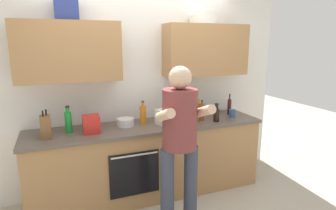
# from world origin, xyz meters

# --- Properties ---
(ground_plane) EXTENTS (12.00, 12.00, 0.00)m
(ground_plane) POSITION_xyz_m (0.00, 0.00, 0.00)
(ground_plane) COLOR #B2A893
(back_wall_unit) EXTENTS (4.00, 0.39, 2.50)m
(back_wall_unit) POSITION_xyz_m (-0.00, 0.28, 1.49)
(back_wall_unit) COLOR silver
(back_wall_unit) RESTS_ON ground
(counter) EXTENTS (2.84, 0.67, 0.90)m
(counter) POSITION_xyz_m (-0.00, -0.00, 0.45)
(counter) COLOR #A37547
(counter) RESTS_ON ground
(person_standing) EXTENTS (0.49, 0.45, 1.66)m
(person_standing) POSITION_xyz_m (0.08, -0.73, 0.98)
(person_standing) COLOR #383D4C
(person_standing) RESTS_ON ground
(bottle_soy) EXTENTS (0.08, 0.08, 0.23)m
(bottle_soy) POSITION_xyz_m (0.83, -0.17, 0.99)
(bottle_soy) COLOR black
(bottle_soy) RESTS_ON counter
(bottle_oil) EXTENTS (0.05, 0.05, 0.34)m
(bottle_oil) POSITION_xyz_m (0.68, 0.05, 1.04)
(bottle_oil) COLOR olive
(bottle_oil) RESTS_ON counter
(bottle_wine) EXTENTS (0.05, 0.05, 0.28)m
(bottle_wine) POSITION_xyz_m (1.19, 0.08, 1.01)
(bottle_wine) COLOR #471419
(bottle_wine) RESTS_ON counter
(bottle_vinegar) EXTENTS (0.06, 0.06, 0.26)m
(bottle_vinegar) POSITION_xyz_m (0.69, -0.05, 1.01)
(bottle_vinegar) COLOR brown
(bottle_vinegar) RESTS_ON counter
(bottle_soda) EXTENTS (0.07, 0.07, 0.30)m
(bottle_soda) POSITION_xyz_m (-0.91, 0.05, 1.03)
(bottle_soda) COLOR #198C33
(bottle_soda) RESTS_ON counter
(bottle_juice) EXTENTS (0.07, 0.07, 0.28)m
(bottle_juice) POSITION_xyz_m (-0.05, 0.08, 1.02)
(bottle_juice) COLOR orange
(bottle_juice) RESTS_ON counter
(cup_tea) EXTENTS (0.08, 0.08, 0.10)m
(cup_tea) POSITION_xyz_m (1.14, -0.06, 0.95)
(cup_tea) COLOR #33598C
(cup_tea) RESTS_ON counter
(mixing_bowl) EXTENTS (0.20, 0.20, 0.09)m
(mixing_bowl) POSITION_xyz_m (-0.27, 0.07, 0.95)
(mixing_bowl) COLOR silver
(mixing_bowl) RESTS_ON counter
(knife_block) EXTENTS (0.10, 0.14, 0.30)m
(knife_block) POSITION_xyz_m (-1.14, -0.05, 1.02)
(knife_block) COLOR brown
(knife_block) RESTS_ON counter
(potted_herb) EXTENTS (0.22, 0.22, 0.31)m
(potted_herb) POSITION_xyz_m (0.46, 0.02, 1.08)
(potted_herb) COLOR #9E6647
(potted_herb) RESTS_ON counter
(grocery_bag_produce) EXTENTS (0.21, 0.25, 0.19)m
(grocery_bag_produce) POSITION_xyz_m (0.18, -0.07, 0.99)
(grocery_bag_produce) COLOR silver
(grocery_bag_produce) RESTS_ON counter
(grocery_bag_crisps) EXTENTS (0.18, 0.20, 0.19)m
(grocery_bag_crisps) POSITION_xyz_m (-0.68, -0.03, 0.99)
(grocery_bag_crisps) COLOR red
(grocery_bag_crisps) RESTS_ON counter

